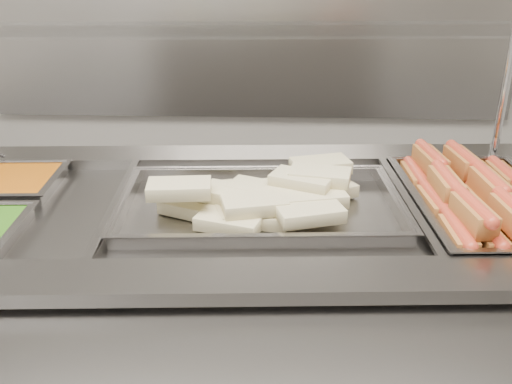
{
  "coord_description": "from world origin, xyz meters",
  "views": [
    {
      "loc": [
        0.16,
        -0.82,
        1.55
      ],
      "look_at": [
        0.11,
        0.52,
        0.96
      ],
      "focal_mm": 40.0,
      "sensor_mm": 36.0,
      "label": 1
    }
  ],
  "objects_px": {
    "steam_counter": "(238,345)",
    "pan_wraps": "(260,210)",
    "sneeze_guard": "(235,38)",
    "pan_hotdogs": "(481,213)"
  },
  "relations": [
    {
      "from": "steam_counter",
      "to": "pan_wraps",
      "type": "distance_m",
      "value": 0.45
    },
    {
      "from": "sneeze_guard",
      "to": "pan_wraps",
      "type": "relative_size",
      "value": 2.37
    },
    {
      "from": "sneeze_guard",
      "to": "pan_hotdogs",
      "type": "height_order",
      "value": "sneeze_guard"
    },
    {
      "from": "pan_hotdogs",
      "to": "pan_wraps",
      "type": "height_order",
      "value": "same"
    },
    {
      "from": "sneeze_guard",
      "to": "pan_hotdogs",
      "type": "xyz_separation_m",
      "value": [
        0.66,
        -0.19,
        -0.42
      ]
    },
    {
      "from": "steam_counter",
      "to": "sneeze_guard",
      "type": "distance_m",
      "value": 0.88
    },
    {
      "from": "pan_wraps",
      "to": "steam_counter",
      "type": "bearing_deg",
      "value": -176.8
    },
    {
      "from": "sneeze_guard",
      "to": "pan_wraps",
      "type": "xyz_separation_m",
      "value": [
        0.08,
        -0.22,
        -0.41
      ]
    },
    {
      "from": "pan_hotdogs",
      "to": "steam_counter",
      "type": "bearing_deg",
      "value": -176.8
    },
    {
      "from": "pan_hotdogs",
      "to": "pan_wraps",
      "type": "distance_m",
      "value": 0.59
    }
  ]
}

